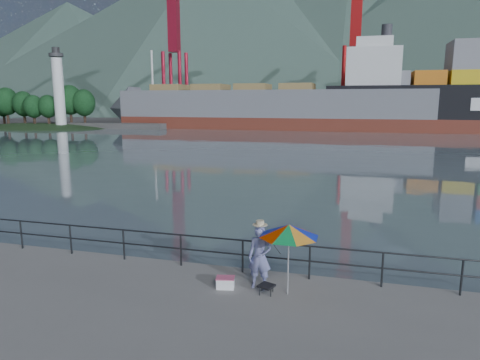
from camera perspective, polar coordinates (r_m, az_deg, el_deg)
name	(u,v)px	position (r m, az deg, el deg)	size (l,w,h in m)	color
harbor_water	(337,117)	(140.33, 12.82, 8.22)	(500.00, 280.00, 0.00)	slate
far_dock	(374,123)	(103.30, 17.48, 7.25)	(200.00, 40.00, 0.40)	#514F4C
guardrail	(152,247)	(14.06, -11.68, -8.71)	(22.00, 0.06, 1.03)	#2D3033
mountains	(436,32)	(222.38, 24.71, 17.51)	(600.00, 332.80, 80.00)	#385147
lighthouse_islet	(39,125)	(94.62, -25.22, 6.63)	(48.00, 26.40, 19.20)	#263F1E
fisherman	(260,257)	(11.89, 2.65, -10.23)	(0.65, 0.43, 1.78)	#273195
beach_umbrella	(289,231)	(11.28, 6.55, -6.71)	(2.08, 2.08, 1.94)	white
folding_stool	(266,289)	(11.84, 3.53, -14.31)	(0.50, 0.50, 0.25)	black
cooler_bag	(225,283)	(12.16, -1.97, -13.56)	(0.49, 0.32, 0.28)	white
fishing_rod	(273,272)	(13.25, 4.37, -12.16)	(0.02, 0.02, 2.15)	black
bulk_carrier	(280,106)	(82.45, 5.34, 9.77)	(57.77, 10.00, 14.50)	maroon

